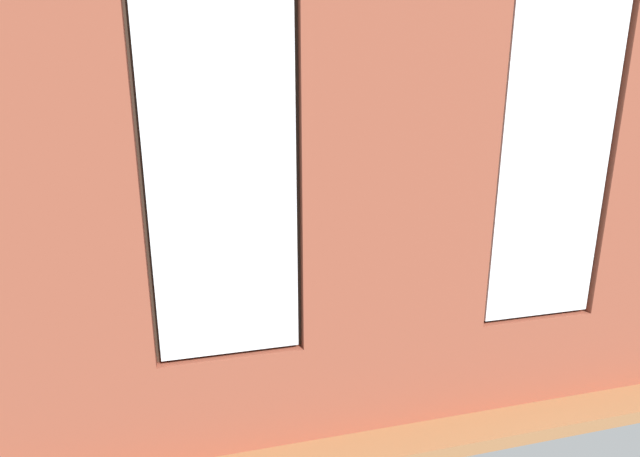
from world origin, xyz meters
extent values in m
cube|color=#99663D|center=(0.00, 0.00, -0.05)|extent=(6.65, 5.62, 0.10)
cube|color=brown|center=(0.00, 2.43, 1.55)|extent=(1.30, 0.16, 3.10)
cube|color=brown|center=(2.29, 2.43, 1.55)|extent=(1.46, 0.16, 3.10)
cube|color=brown|center=(-1.11, 2.43, 0.35)|extent=(0.91, 0.16, 0.69)
cube|color=white|center=(-1.11, 2.47, 1.82)|extent=(0.85, 0.03, 2.20)
cube|color=#38281E|center=(-1.11, 2.41, 1.82)|extent=(0.91, 0.04, 2.26)
cube|color=brown|center=(1.11, 2.43, 0.35)|extent=(0.91, 0.16, 0.69)
cube|color=white|center=(1.11, 2.47, 1.82)|extent=(0.85, 0.03, 2.20)
cube|color=#38281E|center=(1.11, 2.41, 1.82)|extent=(0.91, 0.04, 2.26)
cube|color=olive|center=(0.00, 2.33, 0.66)|extent=(3.32, 0.24, 0.06)
cube|color=black|center=(0.00, 2.34, 2.06)|extent=(0.52, 0.03, 0.66)
cube|color=#A33875|center=(0.00, 2.32, 2.06)|extent=(0.46, 0.01, 0.60)
cube|color=white|center=(2.97, 0.20, 1.55)|extent=(0.10, 4.62, 3.10)
cube|color=black|center=(-0.16, 1.73, 0.21)|extent=(1.71, 0.85, 0.42)
cube|color=black|center=(-0.16, 2.05, 0.61)|extent=(1.71, 0.24, 0.38)
cube|color=black|center=(-0.91, 1.73, 0.52)|extent=(0.22, 0.85, 0.24)
cube|color=black|center=(0.58, 1.73, 0.52)|extent=(0.22, 0.85, 0.24)
cube|color=#232326|center=(-0.48, 1.69, 0.48)|extent=(0.59, 0.65, 0.12)
cube|color=#232326|center=(0.15, 1.69, 0.48)|extent=(0.59, 0.65, 0.12)
cube|color=black|center=(-2.27, 0.47, 0.21)|extent=(1.00, 2.04, 0.42)
cube|color=black|center=(-2.60, 0.45, 0.61)|extent=(0.39, 2.00, 0.38)
cube|color=black|center=(-2.21, -0.41, 0.52)|extent=(0.86, 0.28, 0.24)
cube|color=black|center=(-2.34, 1.35, 0.52)|extent=(0.86, 0.28, 0.24)
cube|color=#232326|center=(-2.21, 0.09, 0.48)|extent=(0.70, 0.76, 0.12)
cube|color=#232326|center=(-2.26, 0.86, 0.48)|extent=(0.70, 0.76, 0.12)
cube|color=olive|center=(0.02, -0.11, 0.43)|extent=(1.29, 0.80, 0.04)
cube|color=olive|center=(-0.57, -0.44, 0.20)|extent=(0.07, 0.07, 0.41)
cube|color=olive|center=(0.60, -0.44, 0.20)|extent=(0.07, 0.07, 0.41)
cube|color=olive|center=(-0.57, 0.23, 0.20)|extent=(0.07, 0.07, 0.41)
cube|color=olive|center=(0.60, 0.23, 0.20)|extent=(0.07, 0.07, 0.41)
cylinder|color=#4C4C51|center=(0.40, 0.01, 0.49)|extent=(0.07, 0.07, 0.08)
cylinder|color=#B7333D|center=(0.02, -0.11, 0.50)|extent=(0.08, 0.08, 0.11)
cylinder|color=brown|center=(-0.08, 0.01, 0.49)|extent=(0.11, 0.11, 0.09)
sphere|color=#337F38|center=(-0.08, 0.01, 0.60)|extent=(0.13, 0.13, 0.13)
cube|color=#59595B|center=(-0.34, -0.25, 0.46)|extent=(0.11, 0.18, 0.02)
cube|color=black|center=(2.67, 0.04, 0.28)|extent=(0.97, 0.42, 0.56)
cube|color=black|center=(2.67, 0.04, 0.58)|extent=(0.54, 0.20, 0.05)
cube|color=black|center=(2.67, 0.04, 0.64)|extent=(0.06, 0.04, 0.06)
cube|color=black|center=(2.67, 0.04, 1.02)|extent=(1.23, 0.04, 0.71)
cube|color=black|center=(2.67, 0.02, 1.02)|extent=(1.18, 0.01, 0.66)
cylinder|color=olive|center=(-0.04, -1.43, 0.14)|extent=(0.51, 0.51, 0.28)
ellipsoid|color=silver|center=(-0.04, -1.43, 0.48)|extent=(1.14, 1.14, 0.45)
ellipsoid|color=navy|center=(0.04, -1.43, 0.59)|extent=(0.44, 0.44, 0.18)
cylinder|color=#9E5638|center=(-1.92, -0.97, 0.08)|extent=(0.16, 0.16, 0.17)
cylinder|color=brown|center=(-1.92, -0.97, 0.23)|extent=(0.02, 0.02, 0.12)
ellipsoid|color=#337F38|center=(-1.92, -0.97, 0.41)|extent=(0.38, 0.38, 0.24)
cylinder|color=#47423D|center=(-1.47, 1.73, 0.13)|extent=(0.25, 0.25, 0.26)
cylinder|color=brown|center=(-1.47, 1.73, 0.54)|extent=(0.04, 0.04, 0.55)
cone|color=#1E5B28|center=(-1.23, 1.76, 1.01)|extent=(0.59, 0.23, 0.51)
cone|color=#1E5B28|center=(-1.47, 1.98, 1.00)|extent=(0.15, 0.59, 0.48)
cone|color=#1E5B28|center=(-1.69, 1.70, 1.03)|extent=(0.57, 0.22, 0.53)
cone|color=#1E5B28|center=(-1.51, 1.49, 1.01)|extent=(0.25, 0.59, 0.51)
cylinder|color=beige|center=(1.70, 1.88, 0.14)|extent=(0.22, 0.22, 0.28)
cylinder|color=brown|center=(1.70, 1.88, 0.46)|extent=(0.04, 0.04, 0.36)
cone|color=#337F38|center=(1.95, 1.84, 0.82)|extent=(0.57, 0.19, 0.45)
cone|color=#337F38|center=(1.80, 2.05, 0.88)|extent=(0.31, 0.46, 0.55)
cone|color=#337F38|center=(1.69, 2.08, 0.87)|extent=(0.12, 0.48, 0.54)
cone|color=#337F38|center=(1.52, 2.01, 0.85)|extent=(0.48, 0.39, 0.50)
cone|color=#337F38|center=(1.49, 1.79, 0.85)|extent=(0.52, 0.29, 0.50)
cone|color=#337F38|center=(1.65, 1.69, 0.87)|extent=(0.23, 0.48, 0.54)
cone|color=#337F38|center=(1.80, 1.70, 0.87)|extent=(0.31, 0.48, 0.53)
cylinder|color=gray|center=(-2.47, 1.88, 0.20)|extent=(0.37, 0.37, 0.39)
cylinder|color=brown|center=(-2.47, 1.88, 0.60)|extent=(0.07, 0.07, 0.40)
cone|color=#286B2D|center=(-2.30, 1.85, 1.00)|extent=(0.47, 0.20, 0.50)
cone|color=#286B2D|center=(-2.38, 2.00, 1.02)|extent=(0.35, 0.42, 0.52)
cone|color=#286B2D|center=(-2.63, 1.81, 1.01)|extent=(0.46, 0.29, 0.50)
cone|color=#286B2D|center=(-2.50, 1.72, 1.02)|extent=(0.19, 0.44, 0.52)
cone|color=#286B2D|center=(-2.38, 1.70, 0.98)|extent=(0.35, 0.49, 0.47)
cylinder|color=beige|center=(-2.47, -1.81, 0.20)|extent=(0.33, 0.33, 0.39)
cylinder|color=brown|center=(-2.47, -1.81, 0.69)|extent=(0.06, 0.06, 0.59)
cone|color=#337F38|center=(-2.23, -1.76, 1.18)|extent=(0.60, 0.24, 0.51)
cone|color=#337F38|center=(-2.37, -1.65, 1.24)|extent=(0.39, 0.49, 0.59)
cone|color=#337F38|center=(-2.60, -1.61, 1.20)|extent=(0.42, 0.55, 0.53)
cone|color=#337F38|center=(-2.71, -1.79, 1.19)|extent=(0.58, 0.17, 0.52)
cone|color=#337F38|center=(-2.56, -1.99, 1.23)|extent=(0.34, 0.52, 0.58)
cone|color=#337F38|center=(-2.38, -2.04, 1.18)|extent=(0.35, 0.59, 0.51)
cylinder|color=gray|center=(-0.95, -0.53, 0.08)|extent=(0.15, 0.15, 0.17)
cylinder|color=brown|center=(-0.95, -0.53, 0.22)|extent=(0.02, 0.02, 0.10)
ellipsoid|color=#286B2D|center=(-0.95, -0.53, 0.36)|extent=(0.25, 0.25, 0.19)
camera|label=1|loc=(1.27, 5.34, 2.30)|focal=28.00mm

